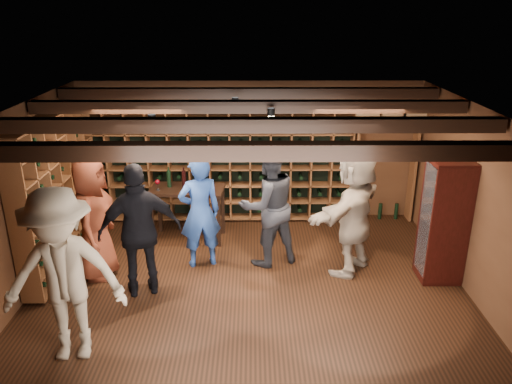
{
  "coord_description": "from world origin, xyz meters",
  "views": [
    {
      "loc": [
        0.05,
        -6.13,
        3.72
      ],
      "look_at": [
        0.1,
        0.2,
        1.33
      ],
      "focal_mm": 35.0,
      "sensor_mm": 36.0,
      "label": 1
    }
  ],
  "objects_px": {
    "display_cabinet": "(443,223)",
    "guest_red_floral": "(94,219)",
    "man_grey_suit": "(268,205)",
    "guest_beige": "(354,211)",
    "guest_woman_black": "(140,231)",
    "tasting_table": "(187,195)",
    "man_blue_shirt": "(200,212)",
    "guest_khaki": "(63,276)"
  },
  "relations": [
    {
      "from": "display_cabinet",
      "to": "guest_red_floral",
      "type": "distance_m",
      "value": 4.9
    },
    {
      "from": "man_grey_suit",
      "to": "guest_beige",
      "type": "distance_m",
      "value": 1.25
    },
    {
      "from": "guest_beige",
      "to": "guest_woman_black",
      "type": "bearing_deg",
      "value": -41.2
    },
    {
      "from": "guest_red_floral",
      "to": "tasting_table",
      "type": "height_order",
      "value": "guest_red_floral"
    },
    {
      "from": "guest_woman_black",
      "to": "guest_beige",
      "type": "height_order",
      "value": "guest_beige"
    },
    {
      "from": "display_cabinet",
      "to": "man_blue_shirt",
      "type": "relative_size",
      "value": 1.03
    },
    {
      "from": "display_cabinet",
      "to": "guest_khaki",
      "type": "bearing_deg",
      "value": -160.45
    },
    {
      "from": "guest_woman_black",
      "to": "guest_khaki",
      "type": "bearing_deg",
      "value": 51.06
    },
    {
      "from": "tasting_table",
      "to": "man_blue_shirt",
      "type": "bearing_deg",
      "value": -66.86
    },
    {
      "from": "man_blue_shirt",
      "to": "man_grey_suit",
      "type": "height_order",
      "value": "man_grey_suit"
    },
    {
      "from": "display_cabinet",
      "to": "guest_beige",
      "type": "xyz_separation_m",
      "value": [
        -1.21,
        0.25,
        0.09
      ]
    },
    {
      "from": "display_cabinet",
      "to": "guest_woman_black",
      "type": "xyz_separation_m",
      "value": [
        -4.15,
        -0.36,
        0.07
      ]
    },
    {
      "from": "man_blue_shirt",
      "to": "guest_woman_black",
      "type": "xyz_separation_m",
      "value": [
        -0.71,
        -0.79,
        0.07
      ]
    },
    {
      "from": "man_blue_shirt",
      "to": "guest_red_floral",
      "type": "xyz_separation_m",
      "value": [
        -1.46,
        -0.32,
        0.04
      ]
    },
    {
      "from": "display_cabinet",
      "to": "guest_khaki",
      "type": "xyz_separation_m",
      "value": [
        -4.69,
        -1.66,
        0.15
      ]
    },
    {
      "from": "guest_woman_black",
      "to": "tasting_table",
      "type": "distance_m",
      "value": 1.73
    },
    {
      "from": "man_grey_suit",
      "to": "guest_khaki",
      "type": "bearing_deg",
      "value": 19.95
    },
    {
      "from": "man_grey_suit",
      "to": "man_blue_shirt",
      "type": "bearing_deg",
      "value": -20.12
    },
    {
      "from": "man_grey_suit",
      "to": "tasting_table",
      "type": "distance_m",
      "value": 1.55
    },
    {
      "from": "display_cabinet",
      "to": "man_grey_suit",
      "type": "relative_size",
      "value": 0.93
    },
    {
      "from": "guest_woman_black",
      "to": "guest_beige",
      "type": "xyz_separation_m",
      "value": [
        2.94,
        0.61,
        0.03
      ]
    },
    {
      "from": "display_cabinet",
      "to": "man_grey_suit",
      "type": "distance_m",
      "value": 2.48
    },
    {
      "from": "display_cabinet",
      "to": "guest_beige",
      "type": "distance_m",
      "value": 1.24
    },
    {
      "from": "man_grey_suit",
      "to": "tasting_table",
      "type": "bearing_deg",
      "value": -56.14
    },
    {
      "from": "display_cabinet",
      "to": "man_grey_suit",
      "type": "xyz_separation_m",
      "value": [
        -2.43,
        0.49,
        0.08
      ]
    },
    {
      "from": "display_cabinet",
      "to": "man_blue_shirt",
      "type": "height_order",
      "value": "display_cabinet"
    },
    {
      "from": "man_blue_shirt",
      "to": "man_grey_suit",
      "type": "bearing_deg",
      "value": 166.09
    },
    {
      "from": "display_cabinet",
      "to": "guest_khaki",
      "type": "relative_size",
      "value": 0.87
    },
    {
      "from": "tasting_table",
      "to": "man_grey_suit",
      "type": "bearing_deg",
      "value": -27.86
    },
    {
      "from": "man_blue_shirt",
      "to": "tasting_table",
      "type": "bearing_deg",
      "value": -88.92
    },
    {
      "from": "guest_red_floral",
      "to": "man_blue_shirt",
      "type": "bearing_deg",
      "value": -78.55
    },
    {
      "from": "guest_red_floral",
      "to": "guest_woman_black",
      "type": "relative_size",
      "value": 0.96
    },
    {
      "from": "man_grey_suit",
      "to": "guest_beige",
      "type": "bearing_deg",
      "value": 144.94
    },
    {
      "from": "guest_woman_black",
      "to": "guest_khaki",
      "type": "height_order",
      "value": "guest_khaki"
    },
    {
      "from": "guest_red_floral",
      "to": "guest_beige",
      "type": "distance_m",
      "value": 3.69
    },
    {
      "from": "man_blue_shirt",
      "to": "man_grey_suit",
      "type": "distance_m",
      "value": 1.01
    },
    {
      "from": "man_blue_shirt",
      "to": "guest_khaki",
      "type": "bearing_deg",
      "value": 41.63
    },
    {
      "from": "guest_red_floral",
      "to": "guest_woman_black",
      "type": "xyz_separation_m",
      "value": [
        0.75,
        -0.47,
        0.03
      ]
    },
    {
      "from": "guest_khaki",
      "to": "guest_red_floral",
      "type": "bearing_deg",
      "value": 91.27
    },
    {
      "from": "display_cabinet",
      "to": "tasting_table",
      "type": "xyz_separation_m",
      "value": [
        -3.74,
        1.32,
        -0.06
      ]
    },
    {
      "from": "guest_khaki",
      "to": "guest_beige",
      "type": "height_order",
      "value": "guest_khaki"
    },
    {
      "from": "guest_red_floral",
      "to": "guest_khaki",
      "type": "bearing_deg",
      "value": -174.0
    }
  ]
}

